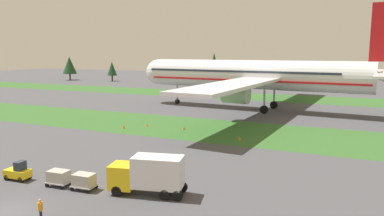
% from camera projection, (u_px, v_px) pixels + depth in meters
% --- Properties ---
extents(ground_plane, '(400.00, 400.00, 0.00)m').
position_uv_depth(ground_plane, '(9.00, 212.00, 29.38)').
color(ground_plane, '#47474C').
extents(grass_strip_near, '(320.00, 17.67, 0.01)m').
position_uv_depth(grass_strip_near, '(190.00, 127.00, 62.23)').
color(grass_strip_near, '#336028').
rests_on(grass_strip_near, ground).
extents(grass_strip_far, '(320.00, 17.67, 0.01)m').
position_uv_depth(grass_strip_far, '(256.00, 97.00, 105.11)').
color(grass_strip_far, '#336028').
rests_on(grass_strip_far, ground).
extents(airliner, '(59.57, 73.46, 22.00)m').
position_uv_depth(airliner, '(260.00, 75.00, 79.79)').
color(airliner, silver).
rests_on(airliner, ground).
extents(baggage_tug, '(2.68, 1.47, 1.97)m').
position_uv_depth(baggage_tug, '(18.00, 172.00, 36.57)').
color(baggage_tug, yellow).
rests_on(baggage_tug, ground).
extents(cargo_dolly_lead, '(2.29, 1.64, 1.55)m').
position_uv_depth(cargo_dolly_lead, '(59.00, 177.00, 34.88)').
color(cargo_dolly_lead, '#A3A3A8').
rests_on(cargo_dolly_lead, ground).
extents(cargo_dolly_second, '(2.29, 1.64, 1.55)m').
position_uv_depth(cargo_dolly_second, '(84.00, 180.00, 33.91)').
color(cargo_dolly_second, '#A3A3A8').
rests_on(cargo_dolly_second, ground).
extents(catering_truck, '(7.29, 3.75, 3.58)m').
position_uv_depth(catering_truck, '(148.00, 174.00, 32.72)').
color(catering_truck, yellow).
rests_on(catering_truck, ground).
extents(ground_crew_marshaller, '(0.47, 0.37, 1.74)m').
position_uv_depth(ground_crew_marshaller, '(40.00, 209.00, 27.70)').
color(ground_crew_marshaller, black).
rests_on(ground_crew_marshaller, ground).
extents(taxiway_marker_0, '(0.44, 0.44, 0.55)m').
position_uv_depth(taxiway_marker_0, '(239.00, 138.00, 53.37)').
color(taxiway_marker_0, orange).
rests_on(taxiway_marker_0, ground).
extents(taxiway_marker_1, '(0.44, 0.44, 0.63)m').
position_uv_depth(taxiway_marker_1, '(124.00, 127.00, 61.36)').
color(taxiway_marker_1, orange).
rests_on(taxiway_marker_1, ground).
extents(taxiway_marker_2, '(0.44, 0.44, 0.56)m').
position_uv_depth(taxiway_marker_2, '(184.00, 128.00, 60.38)').
color(taxiway_marker_2, orange).
rests_on(taxiway_marker_2, ground).
extents(taxiway_marker_3, '(0.44, 0.44, 0.46)m').
position_uv_depth(taxiway_marker_3, '(147.00, 125.00, 63.13)').
color(taxiway_marker_3, orange).
rests_on(taxiway_marker_3, ground).
extents(distant_tree_line, '(193.50, 10.43, 12.54)m').
position_uv_depth(distant_tree_line, '(267.00, 69.00, 134.06)').
color(distant_tree_line, '#4C3823').
rests_on(distant_tree_line, ground).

